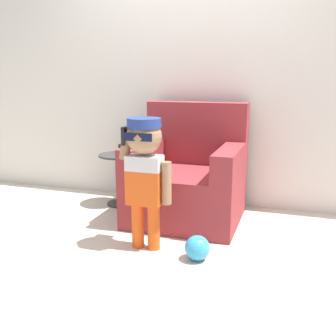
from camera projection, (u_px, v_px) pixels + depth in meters
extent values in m
plane|color=beige|center=(173.00, 218.00, 3.57)|extent=(10.00, 10.00, 0.00)
cube|color=silver|center=(191.00, 72.00, 3.81)|extent=(10.00, 0.05, 2.60)
cube|color=maroon|center=(187.00, 195.00, 3.50)|extent=(0.94, 0.90, 0.45)
cube|color=maroon|center=(197.00, 133.00, 3.71)|extent=(0.94, 0.20, 0.57)
cube|color=maroon|center=(142.00, 157.00, 3.45)|extent=(0.17, 0.70, 0.23)
cube|color=maroon|center=(229.00, 163.00, 3.21)|extent=(0.17, 0.70, 0.23)
cube|color=black|center=(142.00, 142.00, 3.42)|extent=(0.21, 0.50, 0.03)
cylinder|color=#E05119|center=(138.00, 225.00, 2.93)|extent=(0.09, 0.09, 0.34)
cylinder|color=#E05119|center=(154.00, 227.00, 2.89)|extent=(0.09, 0.09, 0.34)
cube|color=#E05119|center=(145.00, 187.00, 2.84)|extent=(0.25, 0.14, 0.25)
cube|color=silver|center=(145.00, 163.00, 2.80)|extent=(0.25, 0.14, 0.11)
sphere|color=#997051|center=(144.00, 137.00, 2.76)|extent=(0.25, 0.25, 0.25)
cylinder|color=navy|center=(144.00, 123.00, 2.74)|extent=(0.24, 0.24, 0.07)
cube|color=navy|center=(150.00, 125.00, 2.85)|extent=(0.14, 0.11, 0.01)
cube|color=#0F1433|center=(138.00, 137.00, 2.65)|extent=(0.20, 0.01, 0.06)
cylinder|color=#997051|center=(166.00, 183.00, 2.78)|extent=(0.07, 0.07, 0.31)
cylinder|color=#997051|center=(126.00, 147.00, 2.82)|extent=(0.10, 0.07, 0.18)
cube|color=black|center=(124.00, 136.00, 2.79)|extent=(0.02, 0.07, 0.13)
cylinder|color=#333333|center=(120.00, 203.00, 3.95)|extent=(0.25, 0.25, 0.02)
cylinder|color=#333333|center=(119.00, 181.00, 3.90)|extent=(0.07, 0.07, 0.49)
cylinder|color=#333333|center=(119.00, 155.00, 3.84)|extent=(0.39, 0.39, 0.02)
sphere|color=#3399D1|center=(197.00, 248.00, 2.73)|extent=(0.18, 0.18, 0.18)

